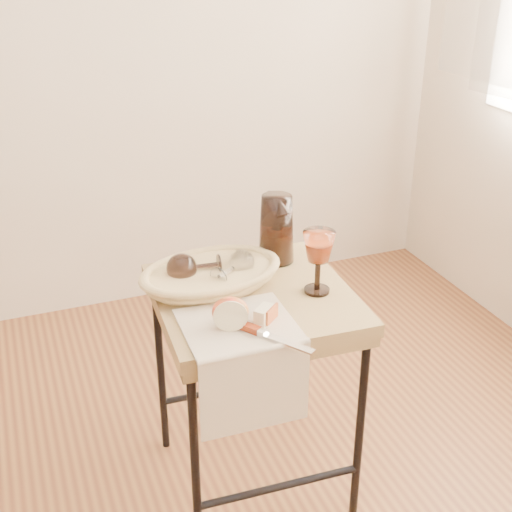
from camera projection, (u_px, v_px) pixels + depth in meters
name	position (u px, v px, depth m)	size (l,w,h in m)	color
side_table	(254.00, 392.00, 2.04)	(0.53, 0.53, 0.67)	brown
tea_towel	(238.00, 325.00, 1.73)	(0.28, 0.25, 0.01)	beige
bread_basket	(211.00, 276.00, 1.92)	(0.36, 0.25, 0.05)	#A68359
goblet_lying_a	(198.00, 266.00, 1.91)	(0.14, 0.09, 0.09)	#382520
goblet_lying_b	(232.00, 269.00, 1.91)	(0.12, 0.08, 0.08)	white
pitcher	(276.00, 229.00, 2.02)	(0.15, 0.23, 0.25)	black
wine_goblet	(318.00, 262.00, 1.85)	(0.09, 0.09, 0.18)	white
apple_half	(230.00, 312.00, 1.70)	(0.09, 0.05, 0.08)	red
apple_wedge	(264.00, 314.00, 1.73)	(0.06, 0.03, 0.04)	#F5E7B9
table_knife	(266.00, 333.00, 1.67)	(0.24, 0.03, 0.02)	silver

